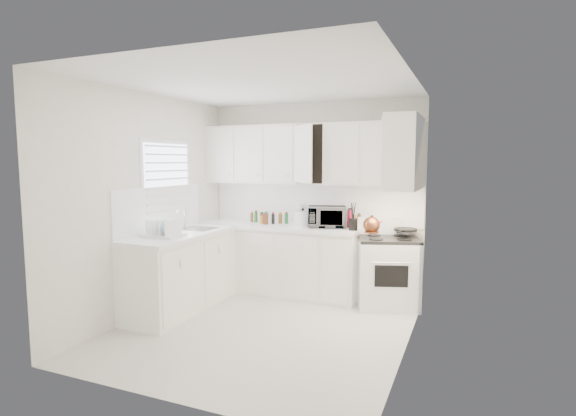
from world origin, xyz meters
The scene contains 35 objects.
floor centered at (0.00, 0.00, 0.00)m, with size 3.20×3.20×0.00m, color silver.
ceiling centered at (0.00, 0.00, 2.60)m, with size 3.20×3.20×0.00m, color white.
wall_back centered at (0.00, 1.60, 1.30)m, with size 3.00×3.00×0.00m, color white.
wall_front centered at (0.00, -1.60, 1.30)m, with size 3.00×3.00×0.00m, color white.
wall_left centered at (-1.50, 0.00, 1.30)m, with size 3.20×3.20×0.00m, color white.
wall_right centered at (1.50, 0.00, 1.30)m, with size 3.20×3.20×0.00m, color white.
window_blinds centered at (-1.48, 0.35, 1.55)m, with size 0.06×0.96×1.06m, color white, non-canonical shape.
lower_cabinets_back centered at (-0.39, 1.30, 0.45)m, with size 2.22×0.60×0.90m, color white, non-canonical shape.
lower_cabinets_left centered at (-1.20, 0.20, 0.45)m, with size 0.60×1.60×0.90m, color white, non-canonical shape.
countertop_back centered at (-0.39, 1.29, 0.93)m, with size 2.24×0.64×0.05m, color white.
countertop_left centered at (-1.19, 0.20, 0.93)m, with size 0.64×1.62×0.05m, color white.
backsplash_back centered at (0.00, 1.59, 1.23)m, with size 2.98×0.02×0.55m, color white.
backsplash_left centered at (-1.49, 0.20, 1.23)m, with size 0.02×1.60×0.55m, color white.
upper_cabinets_back centered at (0.00, 1.44, 1.50)m, with size 3.00×0.33×0.80m, color white, non-canonical shape.
upper_cabinets_right centered at (1.33, 0.82, 1.50)m, with size 0.33×0.90×0.80m, color white, non-canonical shape.
sink centered at (-1.19, 0.55, 1.07)m, with size 0.42×0.38×0.30m, color gray, non-canonical shape.
stove centered at (1.10, 1.28, 0.56)m, with size 0.72×0.59×1.11m, color white, non-canonical shape.
tea_kettle centered at (0.92, 1.12, 1.06)m, with size 0.25×0.21×0.23m, color brown, non-canonical shape.
frying_pan centered at (1.28, 1.44, 0.97)m, with size 0.29×0.48×0.04m, color black, non-canonical shape.
microwave centered at (0.29, 1.33, 1.11)m, with size 0.49×0.27×0.33m, color gray.
rice_cooker centered at (-0.04, 1.30, 1.07)m, with size 0.24×0.24×0.24m, color white, non-canonical shape.
paper_towel centered at (-0.16, 1.52, 1.08)m, with size 0.12×0.12×0.27m, color white.
utensil_crock centered at (0.68, 1.19, 1.13)m, with size 0.12×0.12×0.36m, color black, non-canonical shape.
dish_rack centered at (-1.21, -0.11, 1.07)m, with size 0.43×0.32×0.24m, color white, non-canonical shape.
spice_left_0 centered at (-0.85, 1.42, 1.02)m, with size 0.06×0.06×0.13m, color brown.
spice_left_1 centered at (-0.78, 1.33, 1.02)m, with size 0.06×0.06×0.13m, color #246D2D.
spice_left_2 centered at (-0.70, 1.42, 1.02)m, with size 0.06×0.06×0.13m, color #A51634.
spice_left_3 centered at (-0.62, 1.33, 1.02)m, with size 0.06×0.06×0.13m, color orange.
spice_left_4 centered at (-0.55, 1.42, 1.02)m, with size 0.06×0.06×0.13m, color brown.
spice_left_5 centered at (-0.47, 1.33, 1.02)m, with size 0.06×0.06×0.13m, color black.
spice_left_6 centered at (-0.40, 1.42, 1.02)m, with size 0.06×0.06×0.13m, color brown.
spice_left_7 centered at (-0.32, 1.33, 1.02)m, with size 0.06×0.06×0.13m, color #246D2D.
sauce_right_0 centered at (0.58, 1.46, 1.05)m, with size 0.06×0.06×0.19m, color #A51634.
sauce_right_1 centered at (0.64, 1.40, 1.05)m, with size 0.06×0.06×0.19m, color orange.
sauce_right_2 centered at (0.69, 1.46, 1.05)m, with size 0.06×0.06×0.19m, color brown.
Camera 1 is at (2.05, -4.21, 1.82)m, focal length 27.84 mm.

